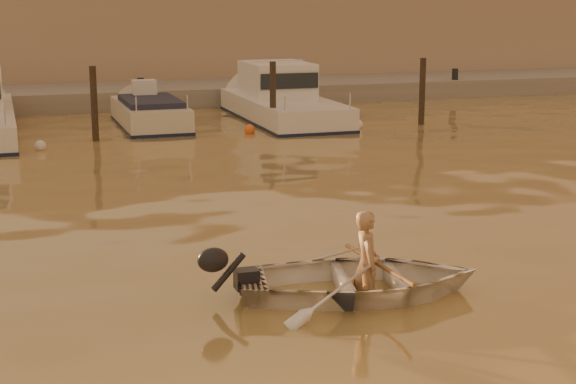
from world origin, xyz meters
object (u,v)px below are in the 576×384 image
object	(u,v)px
moored_boat_4	(283,100)
person	(367,264)
dinghy	(359,280)
moored_boat_3	(150,119)
waterfront_building	(62,31)

from	to	relation	value
moored_boat_4	person	bearing A→B (deg)	-104.03
dinghy	moored_boat_3	xyz separation A→B (m)	(-0.11, 15.92, 0.01)
dinghy	waterfront_building	world-z (taller)	waterfront_building
person	moored_boat_3	world-z (taller)	person
dinghy	waterfront_building	distance (m)	27.06
dinghy	waterfront_building	size ratio (longest dim) A/B	0.07
person	moored_boat_3	size ratio (longest dim) A/B	0.28
moored_boat_4	dinghy	bearing A→B (deg)	-104.38
moored_boat_3	dinghy	bearing A→B (deg)	-89.61
person	dinghy	bearing A→B (deg)	90.00
moored_boat_3	waterfront_building	xyz separation A→B (m)	(-1.63, 11.00, 2.17)
person	moored_boat_3	distance (m)	15.94
dinghy	person	bearing A→B (deg)	-90.00
waterfront_building	person	bearing A→B (deg)	-86.09
moored_boat_3	moored_boat_4	bearing A→B (deg)	0.00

